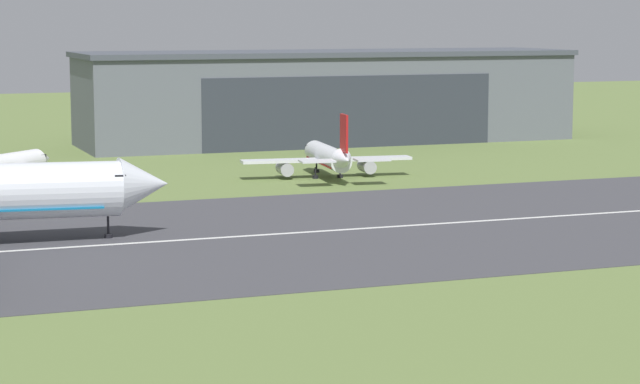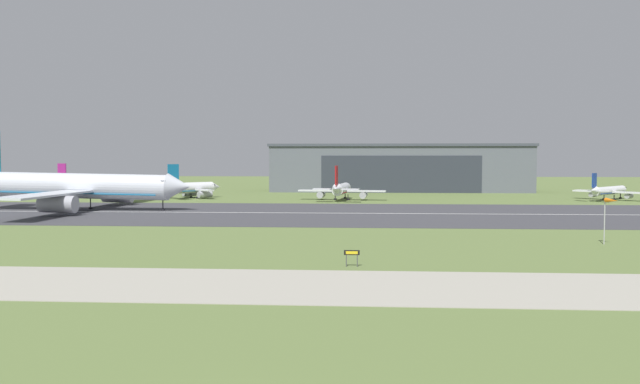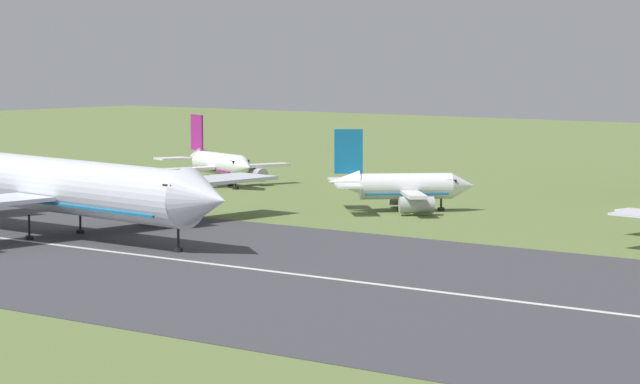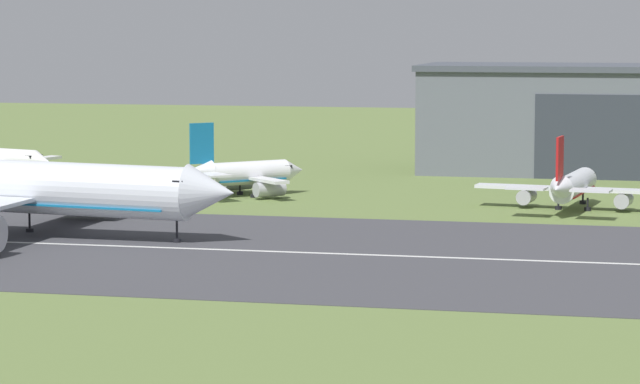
# 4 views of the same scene
# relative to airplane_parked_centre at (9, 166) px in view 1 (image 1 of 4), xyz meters

# --- Properties ---
(runway_strip) EXTENTS (378.09, 53.56, 0.06)m
(runway_strip) POSITION_rel_airplane_parked_centre_xyz_m (42.08, -46.42, -2.89)
(runway_strip) COLOR #3D3D42
(runway_strip) RESTS_ON ground_plane
(runway_centreline) EXTENTS (340.28, 0.70, 0.01)m
(runway_centreline) POSITION_rel_airplane_parked_centre_xyz_m (42.08, -46.42, -2.85)
(runway_centreline) COLOR silver
(runway_centreline) RESTS_ON runway_strip
(hangar_building) EXTENTS (89.00, 23.43, 16.32)m
(hangar_building) POSITION_rel_airplane_parked_centre_xyz_m (61.11, 42.54, 5.26)
(hangar_building) COLOR slate
(hangar_building) RESTS_ON ground_plane
(airplane_parked_centre) EXTENTS (17.55, 17.54, 9.82)m
(airplane_parked_centre) POSITION_rel_airplane_parked_centre_xyz_m (0.00, 0.00, 0.00)
(airplane_parked_centre) COLOR white
(airplane_parked_centre) RESTS_ON ground_plane
(airplane_parked_east) EXTENTS (24.27, 21.85, 9.56)m
(airplane_parked_east) POSITION_rel_airplane_parked_centre_xyz_m (42.66, -5.73, 0.02)
(airplane_parked_east) COLOR silver
(airplane_parked_east) RESTS_ON ground_plane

